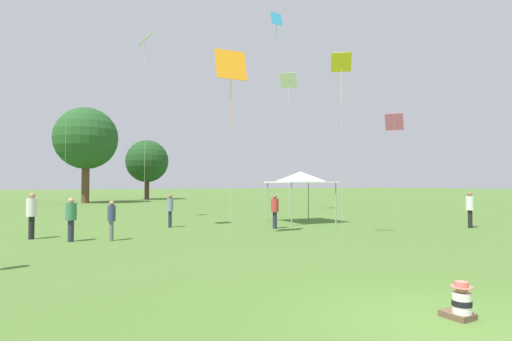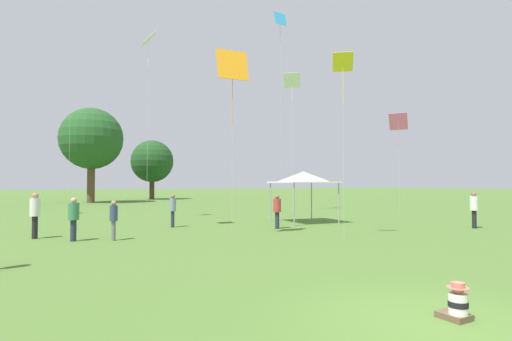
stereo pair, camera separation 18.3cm
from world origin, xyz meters
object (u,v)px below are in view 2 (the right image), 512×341
Objects in this scene: kite_2 at (280,26)px; kite_6 at (343,68)px; person_standing_1 at (173,207)px; person_standing_4 at (35,211)px; distant_tree_0 at (92,139)px; person_standing_2 at (474,207)px; kite_0 at (398,123)px; person_standing_5 at (277,208)px; kite_5 at (148,46)px; distant_tree_1 at (152,161)px; canopy_tent at (303,178)px; kite_4 at (232,68)px; seated_toddler at (457,304)px; kite_3 at (292,83)px; person_standing_6 at (74,215)px; person_standing_3 at (114,216)px.

kite_6 is at bearing -70.15° from kite_2.
kite_2 reaches higher than person_standing_1.
distant_tree_0 reaches higher than person_standing_4.
kite_0 is (2.49, 7.09, 5.23)m from person_standing_2.
person_standing_2 is 0.17× the size of distant_tree_0.
person_standing_4 is 1.10× the size of person_standing_5.
kite_0 is at bearing -9.74° from kite_2.
person_standing_4 reaches higher than person_standing_2.
kite_2 is 2.09× the size of kite_6.
person_standing_2 is 0.19× the size of kite_5.
distant_tree_1 reaches higher than person_standing_1.
canopy_tent is 0.42× the size of kite_4.
seated_toddler is 0.09× the size of kite_0.
person_standing_4 is at bearing 134.82° from person_standing_5.
kite_5 is at bearing 113.09° from kite_3.
person_standing_2 is 1.08× the size of person_standing_6.
person_standing_3 is at bearing -92.97° from distant_tree_0.
kite_5 reaches higher than kite_4.
seated_toddler is 11.39m from kite_6.
person_standing_1 is at bearing 108.49° from person_standing_5.
canopy_tent is (13.17, 0.63, 1.44)m from person_standing_4.
person_standing_3 is at bearing 117.59° from kite_3.
distant_tree_1 is (-4.59, 28.48, -4.88)m from kite_3.
person_standing_1 is at bearing 25.06° from kite_6.
person_standing_4 is at bearing 108.04° from kite_3.
person_standing_2 is 16.53m from kite_3.
kite_2 reaches higher than kite_0.
person_standing_5 is at bearing -57.71° from person_standing_1.
kite_5 is at bearing -6.60° from person_standing_6.
distant_tree_0 is (-2.07, 44.00, 6.93)m from seated_toddler.
canopy_tent is 0.30× the size of distant_tree_0.
person_standing_1 is 0.22× the size of kite_4.
kite_4 is (-11.95, 2.13, 5.82)m from person_standing_2.
person_standing_3 is (-16.28, 3.61, -0.14)m from person_standing_2.
person_standing_4 is 0.25× the size of kite_6.
person_standing_1 is 5.54m from person_standing_6.
distant_tree_1 is at bearing 38.37° from distant_tree_0.
person_standing_4 is 0.12× the size of kite_2.
kite_5 is (-12.66, -7.47, -1.37)m from kite_3.
kite_0 is 0.65× the size of distant_tree_0.
kite_2 is (2.86, 7.42, 11.78)m from canopy_tent.
distant_tree_0 reaches higher than canopy_tent.
kite_5 is (-11.51, -7.33, -5.63)m from kite_2.
kite_6 is 36.39m from distant_tree_0.
kite_6 is (10.90, -5.63, 5.72)m from person_standing_4.
distant_tree_0 is (-14.61, 35.73, 6.13)m from person_standing_2.
kite_2 is at bearing 48.17° from kite_0.
kite_6 is (0.57, -4.30, 5.83)m from person_standing_5.
kite_3 reaches higher than seated_toddler.
distant_tree_1 is at bearing 90.93° from canopy_tent.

